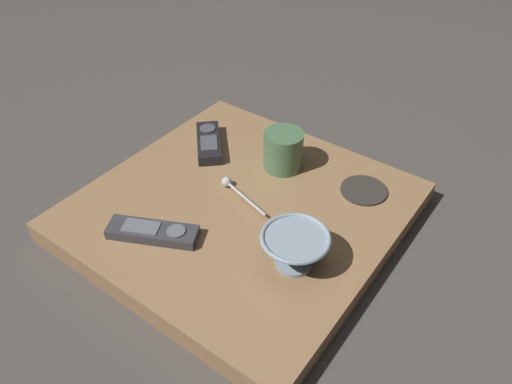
# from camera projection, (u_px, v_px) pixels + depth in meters

# --- Properties ---
(ground_plane) EXTENTS (6.00, 6.00, 0.00)m
(ground_plane) POSITION_uv_depth(u_px,v_px,m) (241.00, 220.00, 1.05)
(ground_plane) COLOR #47423D
(table) EXTENTS (0.61, 0.60, 0.05)m
(table) POSITION_uv_depth(u_px,v_px,m) (241.00, 211.00, 1.03)
(table) COLOR #936D47
(table) RESTS_ON ground
(cereal_bowl) EXTENTS (0.13, 0.13, 0.07)m
(cereal_bowl) POSITION_uv_depth(u_px,v_px,m) (295.00, 248.00, 0.86)
(cereal_bowl) COLOR #8C9EAD
(cereal_bowl) RESTS_ON table
(coffee_mug) EXTENTS (0.09, 0.09, 0.09)m
(coffee_mug) POSITION_uv_depth(u_px,v_px,m) (282.00, 150.00, 1.09)
(coffee_mug) COLOR #4C724C
(coffee_mug) RESTS_ON table
(teaspoon) EXTENTS (0.14, 0.05, 0.02)m
(teaspoon) POSITION_uv_depth(u_px,v_px,m) (232.00, 187.00, 1.04)
(teaspoon) COLOR silver
(teaspoon) RESTS_ON table
(tv_remote_near) EXTENTS (0.18, 0.12, 0.02)m
(tv_remote_near) POSITION_uv_depth(u_px,v_px,m) (153.00, 232.00, 0.94)
(tv_remote_near) COLOR #38383D
(tv_remote_near) RESTS_ON table
(tv_remote_far) EXTENTS (0.14, 0.15, 0.03)m
(tv_remote_far) POSITION_uv_depth(u_px,v_px,m) (209.00, 142.00, 1.16)
(tv_remote_far) COLOR black
(tv_remote_far) RESTS_ON table
(drink_coaster) EXTENTS (0.10, 0.10, 0.01)m
(drink_coaster) POSITION_uv_depth(u_px,v_px,m) (364.00, 190.00, 1.04)
(drink_coaster) COLOR #332D28
(drink_coaster) RESTS_ON table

